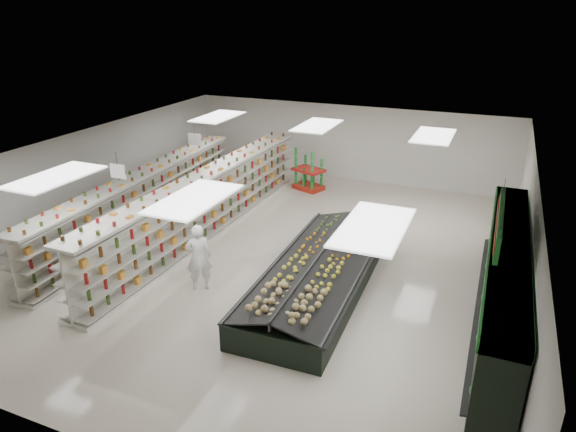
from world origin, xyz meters
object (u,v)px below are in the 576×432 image
at_px(shopper_background, 224,182).
at_px(produce_island, 319,273).
at_px(gondola_center, 207,206).
at_px(gondola_left, 144,202).
at_px(shopper_main, 199,257).
at_px(soda_endcap, 309,172).

bearing_deg(shopper_background, produce_island, -101.74).
relative_size(gondola_center, produce_island, 1.75).
bearing_deg(gondola_left, produce_island, -16.61).
height_order(produce_island, shopper_background, shopper_background).
distance_m(produce_island, shopper_main, 3.23).
height_order(gondola_center, shopper_background, gondola_center).
xyz_separation_m(gondola_left, shopper_background, (1.38, 3.07, -0.05)).
relative_size(gondola_center, shopper_background, 7.23).
bearing_deg(shopper_main, shopper_background, -100.02).
bearing_deg(gondola_center, gondola_left, -171.57).
distance_m(gondola_center, soda_endcap, 5.67).
height_order(gondola_left, shopper_background, gondola_left).
height_order(shopper_main, shopper_background, shopper_main).
bearing_deg(shopper_background, gondola_left, -175.27).
distance_m(produce_island, shopper_background, 7.29).
bearing_deg(produce_island, gondola_center, 156.91).
height_order(gondola_center, shopper_main, gondola_center).
relative_size(produce_island, shopper_main, 3.71).
xyz_separation_m(gondola_left, produce_island, (6.90, -1.67, -0.42)).
distance_m(gondola_center, produce_island, 5.06).
bearing_deg(produce_island, gondola_left, 166.36).
height_order(gondola_left, soda_endcap, gondola_left).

